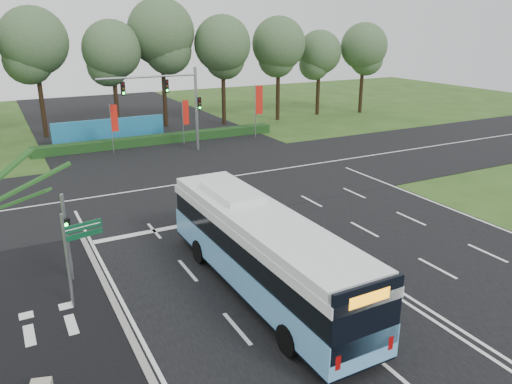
# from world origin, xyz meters

# --- Properties ---
(ground) EXTENTS (120.00, 120.00, 0.00)m
(ground) POSITION_xyz_m (0.00, 0.00, 0.00)
(ground) COLOR #2B4918
(ground) RESTS_ON ground
(road_main) EXTENTS (20.00, 120.00, 0.04)m
(road_main) POSITION_xyz_m (0.00, 0.00, 0.02)
(road_main) COLOR black
(road_main) RESTS_ON ground
(road_cross) EXTENTS (120.00, 14.00, 0.05)m
(road_cross) POSITION_xyz_m (0.00, 12.00, 0.03)
(road_cross) COLOR black
(road_cross) RESTS_ON ground
(bike_path) EXTENTS (5.00, 18.00, 0.06)m
(bike_path) POSITION_xyz_m (-12.50, -3.00, 0.03)
(bike_path) COLOR black
(bike_path) RESTS_ON ground
(kerb_strip) EXTENTS (0.25, 18.00, 0.12)m
(kerb_strip) POSITION_xyz_m (-10.10, -3.00, 0.06)
(kerb_strip) COLOR gray
(kerb_strip) RESTS_ON ground
(city_bus) EXTENTS (2.86, 12.69, 3.63)m
(city_bus) POSITION_xyz_m (-4.53, -3.03, 1.83)
(city_bus) COLOR #62A9E2
(city_bus) RESTS_ON ground
(pedestrian_signal) EXTENTS (0.36, 0.44, 3.89)m
(pedestrian_signal) POSITION_xyz_m (-11.22, 1.47, 2.12)
(pedestrian_signal) COLOR gray
(pedestrian_signal) RESTS_ON ground
(street_sign) EXTENTS (1.48, 0.39, 3.86)m
(street_sign) POSITION_xyz_m (-11.20, -0.65, 2.44)
(street_sign) COLOR gray
(street_sign) RESTS_ON ground
(banner_flag_left) EXTENTS (0.62, 0.08, 4.16)m
(banner_flag_left) POSITION_xyz_m (-4.45, 22.81, 2.73)
(banner_flag_left) COLOR gray
(banner_flag_left) RESTS_ON ground
(banner_flag_mid) EXTENTS (0.60, 0.07, 4.04)m
(banner_flag_mid) POSITION_xyz_m (1.92, 23.16, 2.66)
(banner_flag_mid) COLOR gray
(banner_flag_mid) RESTS_ON ground
(banner_flag_right) EXTENTS (0.73, 0.21, 4.99)m
(banner_flag_right) POSITION_xyz_m (9.06, 22.73, 3.24)
(banner_flag_right) COLOR gray
(banner_flag_right) RESTS_ON ground
(traffic_light_gantry) EXTENTS (8.41, 0.28, 7.00)m
(traffic_light_gantry) POSITION_xyz_m (0.21, 20.50, 4.66)
(traffic_light_gantry) COLOR gray
(traffic_light_gantry) RESTS_ON ground
(hedge) EXTENTS (22.00, 1.20, 0.80)m
(hedge) POSITION_xyz_m (0.00, 24.50, 0.40)
(hedge) COLOR #153613
(hedge) RESTS_ON ground
(blue_hoarding) EXTENTS (10.00, 0.30, 2.20)m
(blue_hoarding) POSITION_xyz_m (-4.00, 27.00, 1.10)
(blue_hoarding) COLOR teal
(blue_hoarding) RESTS_ON ground
(eucalyptus_row) EXTENTS (53.53, 8.94, 12.91)m
(eucalyptus_row) POSITION_xyz_m (1.68, 30.85, 8.41)
(eucalyptus_row) COLOR black
(eucalyptus_row) RESTS_ON ground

